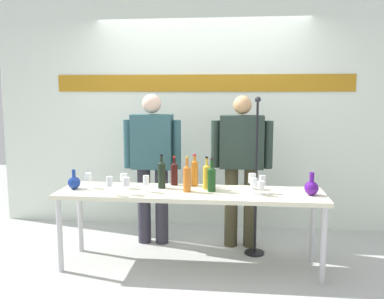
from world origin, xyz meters
name	(u,v)px	position (x,y,z in m)	size (l,w,h in m)	color
ground_plane	(190,266)	(0.00, 0.00, 0.00)	(10.00, 10.00, 0.00)	#B3B5B1
back_wall	(202,104)	(0.00, 1.27, 1.50)	(5.04, 0.11, 3.00)	white
display_table	(190,197)	(0.00, 0.00, 0.67)	(2.47, 0.60, 0.73)	#EAE5C4
decanter_blue_left	(74,182)	(-1.11, -0.03, 0.79)	(0.12, 0.12, 0.19)	navy
decanter_blue_right	(311,187)	(1.09, -0.03, 0.80)	(0.13, 0.13, 0.21)	#511589
presenter_left	(152,159)	(-0.48, 0.58, 0.93)	(0.62, 0.22, 1.62)	#2F2C38
presenter_right	(241,161)	(0.48, 0.58, 0.93)	(0.64, 0.22, 1.61)	#413D27
wine_bottle_0	(207,176)	(0.14, 0.11, 0.86)	(0.07, 0.07, 0.31)	gold
wine_bottle_1	(187,177)	(-0.03, -0.02, 0.87)	(0.07, 0.07, 0.33)	#C7641E
wine_bottle_2	(212,178)	(0.20, 0.02, 0.86)	(0.08, 0.08, 0.31)	#163F17
wine_bottle_3	(174,173)	(-0.19, 0.24, 0.85)	(0.07, 0.07, 0.29)	#36100F
wine_bottle_4	(162,174)	(-0.29, 0.10, 0.87)	(0.07, 0.07, 0.33)	black
wine_bottle_5	(195,172)	(0.02, 0.23, 0.87)	(0.07, 0.07, 0.31)	#C66C1C
wine_glass_left_0	(124,177)	(-0.64, 0.05, 0.84)	(0.07, 0.07, 0.14)	white
wine_glass_left_1	(126,182)	(-0.56, -0.19, 0.84)	(0.07, 0.07, 0.16)	white
wine_glass_left_2	(109,182)	(-0.70, -0.23, 0.85)	(0.06, 0.06, 0.17)	white
wine_glass_left_3	(89,177)	(-0.98, 0.02, 0.84)	(0.06, 0.06, 0.15)	white
wine_glass_left_4	(146,181)	(-0.40, -0.07, 0.84)	(0.06, 0.06, 0.15)	white
wine_glass_right_0	(252,178)	(0.57, 0.15, 0.83)	(0.07, 0.07, 0.15)	white
wine_glass_right_1	(262,181)	(0.66, 0.00, 0.85)	(0.06, 0.06, 0.16)	white
wine_glass_right_2	(261,185)	(0.64, -0.09, 0.82)	(0.06, 0.06, 0.13)	white
wine_glass_right_3	(254,183)	(0.58, -0.03, 0.83)	(0.06, 0.06, 0.14)	white
microphone_stand	(256,202)	(0.62, 0.37, 0.54)	(0.20, 0.20, 1.60)	black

